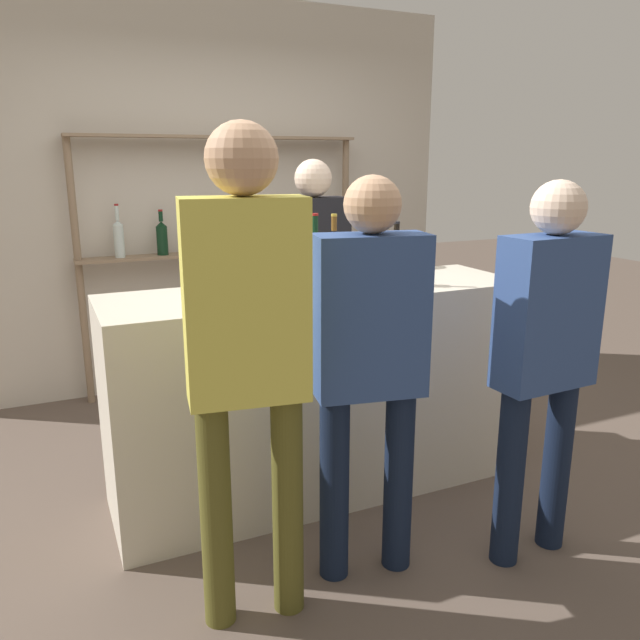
# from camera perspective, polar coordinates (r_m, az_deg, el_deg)

# --- Properties ---
(ground_plane) EXTENTS (16.00, 16.00, 0.00)m
(ground_plane) POSITION_cam_1_polar(r_m,az_deg,el_deg) (3.44, 0.00, -14.80)
(ground_plane) COLOR brown
(bar_counter) EXTENTS (2.10, 0.63, 1.07)m
(bar_counter) POSITION_cam_1_polar(r_m,az_deg,el_deg) (3.21, 0.00, -6.47)
(bar_counter) COLOR beige
(bar_counter) RESTS_ON ground_plane
(back_wall) EXTENTS (3.70, 0.12, 2.80)m
(back_wall) POSITION_cam_1_polar(r_m,az_deg,el_deg) (4.81, -9.62, 10.95)
(back_wall) COLOR beige
(back_wall) RESTS_ON ground_plane
(back_shelf) EXTENTS (2.06, 0.18, 1.84)m
(back_shelf) POSITION_cam_1_polar(r_m,az_deg,el_deg) (4.66, -8.99, 8.53)
(back_shelf) COLOR #897056
(back_shelf) RESTS_ON ground_plane
(counter_bottle_0) EXTENTS (0.08, 0.08, 0.32)m
(counter_bottle_0) POSITION_cam_1_polar(r_m,az_deg,el_deg) (3.11, -1.10, 5.36)
(counter_bottle_0) COLOR silver
(counter_bottle_0) RESTS_ON bar_counter
(counter_bottle_1) EXTENTS (0.08, 0.08, 0.32)m
(counter_bottle_1) POSITION_cam_1_polar(r_m,az_deg,el_deg) (3.15, 6.94, 5.46)
(counter_bottle_1) COLOR black
(counter_bottle_1) RESTS_ON bar_counter
(counter_bottle_2) EXTENTS (0.09, 0.09, 0.35)m
(counter_bottle_2) POSITION_cam_1_polar(r_m,az_deg,el_deg) (3.25, -0.47, 5.94)
(counter_bottle_2) COLOR black
(counter_bottle_2) RESTS_ON bar_counter
(counter_bottle_3) EXTENTS (0.07, 0.07, 0.35)m
(counter_bottle_3) POSITION_cam_1_polar(r_m,az_deg,el_deg) (3.14, 1.28, 5.86)
(counter_bottle_3) COLOR brown
(counter_bottle_3) RESTS_ON bar_counter
(customer_left) EXTENTS (0.44, 0.24, 1.80)m
(customer_left) POSITION_cam_1_polar(r_m,az_deg,el_deg) (2.13, -6.67, -1.93)
(customer_left) COLOR brown
(customer_left) RESTS_ON ground_plane
(customer_center) EXTENTS (0.46, 0.27, 1.63)m
(customer_center) POSITION_cam_1_polar(r_m,az_deg,el_deg) (2.42, 4.55, -2.98)
(customer_center) COLOR #121C33
(customer_center) RESTS_ON ground_plane
(server_behind_counter) EXTENTS (0.44, 0.22, 1.68)m
(server_behind_counter) POSITION_cam_1_polar(r_m,az_deg,el_deg) (3.79, -0.61, 4.10)
(server_behind_counter) COLOR black
(server_behind_counter) RESTS_ON ground_plane
(customer_right) EXTENTS (0.43, 0.21, 1.61)m
(customer_right) POSITION_cam_1_polar(r_m,az_deg,el_deg) (2.69, 19.90, -2.28)
(customer_right) COLOR #121C33
(customer_right) RESTS_ON ground_plane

